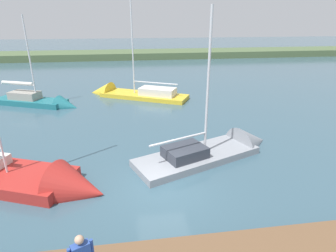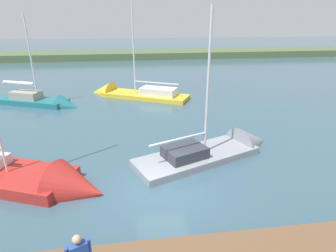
% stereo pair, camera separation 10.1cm
% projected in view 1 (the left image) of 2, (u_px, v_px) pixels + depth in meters
% --- Properties ---
extents(ground_plane, '(200.00, 200.00, 0.00)m').
position_uv_depth(ground_plane, '(163.00, 188.00, 12.89)').
color(ground_plane, '#385666').
extents(far_shoreline, '(180.00, 8.00, 2.40)m').
position_uv_depth(far_shoreline, '(134.00, 58.00, 54.49)').
color(far_shoreline, '#4C603D').
rests_on(far_shoreline, ground_plane).
extents(sailboat_far_right, '(10.16, 6.90, 10.68)m').
position_uv_depth(sailboat_far_right, '(128.00, 95.00, 27.82)').
color(sailboat_far_right, gold).
rests_on(sailboat_far_right, ground_plane).
extents(sailboat_far_left, '(10.64, 6.23, 12.10)m').
position_uv_depth(sailboat_far_left, '(21.00, 181.00, 13.09)').
color(sailboat_far_left, '#B22823').
rests_on(sailboat_far_left, ground_plane).
extents(sailboat_behind_pier, '(8.99, 5.51, 9.08)m').
position_uv_depth(sailboat_behind_pier, '(223.00, 151.00, 16.26)').
color(sailboat_behind_pier, gray).
rests_on(sailboat_behind_pier, ground_plane).
extents(sailboat_inner_slip, '(8.08, 4.87, 8.53)m').
position_uv_depth(sailboat_inner_slip, '(42.00, 104.00, 24.94)').
color(sailboat_inner_slip, '#1E6B75').
rests_on(sailboat_inner_slip, ground_plane).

